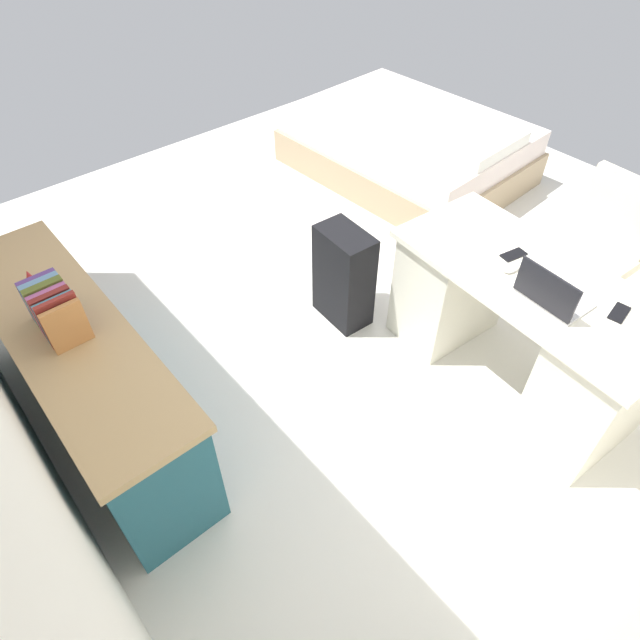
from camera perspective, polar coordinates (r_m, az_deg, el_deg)
name	(u,v)px	position (r m, az deg, el deg)	size (l,w,h in m)	color
ground_plane	(368,288)	(3.78, 5.00, 3.32)	(5.45, 5.45, 0.00)	silver
desk	(518,327)	(3.13, 19.95, -0.70)	(1.49, 0.77, 0.75)	silver
office_chair	(588,261)	(3.70, 26.26, 5.51)	(0.52, 0.52, 0.94)	black
credenza	(88,378)	(2.98, -23.12, -5.59)	(1.80, 0.48, 0.73)	#235B6B
bed	(408,146)	(4.99, 9.22, 17.48)	(1.97, 1.49, 0.58)	tan
suitcase_black	(344,277)	(3.36, 2.49, 4.56)	(0.36, 0.22, 0.65)	black
laptop	(551,294)	(2.74, 23.00, 2.48)	(0.33, 0.24, 0.21)	#B7B7BC
computer_mouse	(511,268)	(2.89, 19.33, 5.16)	(0.06, 0.10, 0.03)	white
cell_phone_near_laptop	(619,313)	(2.86, 28.81, 0.66)	(0.07, 0.14, 0.01)	black
cell_phone_by_mouse	(514,255)	(3.00, 19.58, 6.45)	(0.07, 0.14, 0.01)	black
book_row	(54,309)	(2.66, -26.05, 1.06)	(0.31, 0.17, 0.24)	#BD7940
figurine_small	(31,280)	(2.97, -27.99, 3.75)	(0.08, 0.08, 0.11)	red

